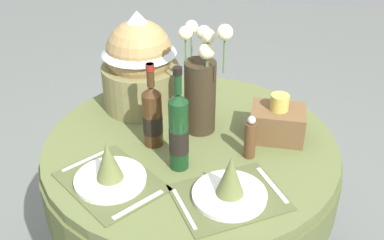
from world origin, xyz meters
The scene contains 9 objects.
dining_table centered at (0.00, 0.00, 0.58)m, with size 1.12×1.12×0.72m.
place_setting_left centered at (-0.22, -0.28, 0.77)m, with size 0.43×0.41×0.16m.
place_setting_right centered at (0.18, -0.29, 0.77)m, with size 0.43×0.40×0.16m.
flower_vase centered at (0.02, 0.09, 0.91)m, with size 0.20×0.20×0.46m.
wine_bottle_left centered at (-0.01, -0.15, 0.87)m, with size 0.07×0.07×0.38m.
wine_bottle_centre centered at (-0.13, -0.04, 0.84)m, with size 0.07×0.07×0.33m.
pepper_mill centered at (0.22, -0.05, 0.80)m, with size 0.04×0.04×0.17m.
gift_tub_back_left centered at (-0.26, 0.24, 0.94)m, with size 0.32×0.32×0.41m.
woven_basket_side_right centered at (0.31, 0.09, 0.79)m, with size 0.20×0.15×0.18m.
Camera 1 is at (0.28, -1.44, 1.73)m, focal length 44.35 mm.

